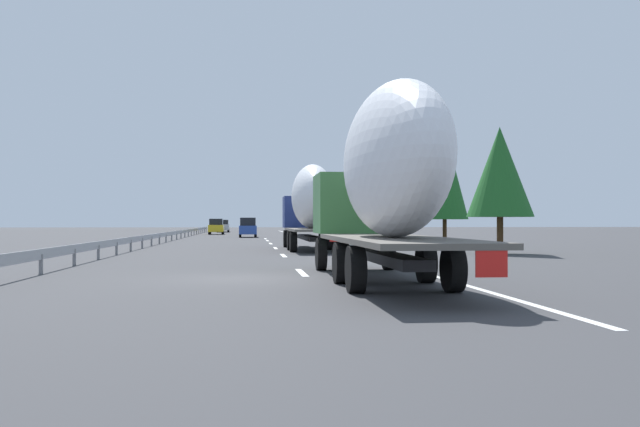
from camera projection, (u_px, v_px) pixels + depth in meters
The scene contains 19 objects.
ground_plane at pixel (245, 240), 59.30m from camera, with size 260.00×260.00×0.00m, color #38383A.
lane_stripe_0 at pixel (302, 272), 21.69m from camera, with size 3.20×0.20×0.01m, color white.
lane_stripe_1 at pixel (283, 255), 32.51m from camera, with size 3.20×0.20×0.01m, color white.
lane_stripe_2 at pixel (275, 248), 41.56m from camera, with size 3.20×0.20×0.01m, color white.
lane_stripe_3 at pixel (271, 243), 50.22m from camera, with size 3.20×0.20×0.01m, color white.
lane_stripe_4 at pixel (267, 241), 57.75m from camera, with size 3.20×0.20×0.01m, color white.
lane_stripe_5 at pixel (265, 239), 63.86m from camera, with size 3.20×0.20×0.01m, color white.
edge_line_right at pixel (306, 238), 64.84m from camera, with size 110.00×0.20×0.01m, color white.
truck_lead at pixel (310, 204), 38.79m from camera, with size 12.47×2.55×4.62m.
truck_trailing at pixel (385, 177), 17.82m from camera, with size 13.47×2.55×4.86m.
car_silver_hatch at pixel (223, 226), 102.38m from camera, with size 4.27×1.76×1.81m.
car_yellow_coupe at pixel (216, 227), 85.25m from camera, with size 4.30×1.80×1.90m.
car_white_van at pixel (223, 226), 111.90m from camera, with size 4.69×1.87×1.81m.
car_blue_sedan at pixel (248, 228), 69.98m from camera, with size 4.35×1.73×1.95m.
road_sign at pixel (323, 213), 61.50m from camera, with size 0.10×0.90×3.31m.
tree_0 at pixel (404, 176), 42.83m from camera, with size 3.19×3.19×7.08m.
tree_1 at pixel (445, 174), 42.66m from camera, with size 2.84×2.84×7.26m.
tree_2 at pixel (500, 172), 34.25m from camera, with size 3.23×3.23×6.19m.
guardrail_median at pixel (177, 233), 61.67m from camera, with size 94.00×0.10×0.76m.
Camera 1 is at (-19.66, -0.12, 1.58)m, focal length 39.59 mm.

